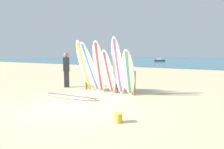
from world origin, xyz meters
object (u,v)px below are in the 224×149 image
object	(u,v)px
beachgoer_standing	(66,68)
small_boat_offshore	(160,60)
surfboard_leaning_far_left	(84,66)
surfboard_leaning_center	(108,72)
surfboard_leaning_right	(128,73)
surfboard_lying_on_sand	(71,96)
surfboard_leaning_left	(90,67)
sand_bucket	(118,118)
surfboard_leaning_center_left	(99,67)
surfboard_rack	(108,78)
surfboard_leaning_center_right	(118,66)

from	to	relation	value
beachgoer_standing	small_boat_offshore	distance (m)	35.78
surfboard_leaning_far_left	surfboard_leaning_center	xyz separation A→B (m)	(1.35, -0.04, -0.21)
surfboard_leaning_right	surfboard_lying_on_sand	bearing A→B (deg)	-144.60
surfboard_leaning_left	surfboard_leaning_right	size ratio (longest dim) A/B	1.17
surfboard_leaning_left	surfboard_leaning_center	bearing A→B (deg)	0.54
surfboard_lying_on_sand	sand_bucket	distance (m)	3.32
surfboard_leaning_center_left	surfboard_leaning_center	size ratio (longest dim) A/B	1.20
surfboard_rack	surfboard_leaning_center_left	size ratio (longest dim) A/B	1.15
surfboard_leaning_far_left	surfboard_leaning_center	size ratio (longest dim) A/B	1.23
surfboard_leaning_center_left	beachgoer_standing	xyz separation A→B (m)	(-2.28, 0.35, -0.16)
surfboard_leaning_center_left	beachgoer_standing	world-z (taller)	surfboard_leaning_center_left
surfboard_leaning_center_left	small_boat_offshore	size ratio (longest dim) A/B	0.94
surfboard_leaning_right	small_boat_offshore	size ratio (longest dim) A/B	0.79
surfboard_leaning_right	surfboard_rack	bearing A→B (deg)	164.54
surfboard_leaning_far_left	surfboard_leaning_center_left	world-z (taller)	surfboard_leaning_far_left
surfboard_leaning_center	surfboard_lying_on_sand	world-z (taller)	surfboard_leaning_center
surfboard_leaning_center_left	sand_bucket	world-z (taller)	surfboard_leaning_center_left
surfboard_leaning_left	surfboard_leaning_center	size ratio (longest dim) A/B	1.18
surfboard_leaning_left	beachgoer_standing	xyz separation A→B (m)	(-1.79, 0.33, -0.14)
surfboard_leaning_center_left	surfboard_leaning_far_left	bearing A→B (deg)	175.28
surfboard_lying_on_sand	surfboard_leaning_right	bearing A→B (deg)	35.40
surfboard_leaning_center_left	surfboard_lying_on_sand	xyz separation A→B (m)	(-0.49, -1.25, -1.10)
small_boat_offshore	surfboard_rack	bearing A→B (deg)	-75.85
surfboard_leaning_right	small_boat_offshore	world-z (taller)	surfboard_leaning_right
surfboard_rack	small_boat_offshore	xyz separation A→B (m)	(-8.87, 35.16, -0.37)
surfboard_rack	surfboard_leaning_far_left	world-z (taller)	surfboard_leaning_far_left
surfboard_leaning_center_right	sand_bucket	world-z (taller)	surfboard_leaning_center_right
surfboard_leaning_far_left	beachgoer_standing	xyz separation A→B (m)	(-1.40, 0.28, -0.19)
surfboard_leaning_center_left	sand_bucket	xyz separation A→B (m)	(2.50, -2.69, -1.02)
surfboard_leaning_left	sand_bucket	xyz separation A→B (m)	(2.98, -2.71, -1.00)
surfboard_leaning_left	surfboard_leaning_center_right	size ratio (longest dim) A/B	0.93
surfboard_leaning_center_right	small_boat_offshore	size ratio (longest dim) A/B	1.00
surfboard_leaning_center	surfboard_leaning_right	size ratio (longest dim) A/B	1.00
surfboard_lying_on_sand	small_boat_offshore	distance (m)	37.69
surfboard_leaning_left	surfboard_leaning_far_left	bearing A→B (deg)	172.87
surfboard_leaning_far_left	small_boat_offshore	size ratio (longest dim) A/B	0.96
surfboard_lying_on_sand	small_boat_offshore	xyz separation A→B (m)	(-8.13, 36.80, 0.22)
surfboard_leaning_right	small_boat_offshore	xyz separation A→B (m)	(-10.00, 35.47, -0.70)
surfboard_leaning_right	sand_bucket	distance (m)	3.10
surfboard_leaning_left	surfboard_leaning_center_right	world-z (taller)	surfboard_leaning_center_right
surfboard_rack	sand_bucket	size ratio (longest dim) A/B	11.16
surfboard_leaning_center_left	surfboard_leaning_center_right	size ratio (longest dim) A/B	0.95
surfboard_leaning_far_left	sand_bucket	bearing A→B (deg)	-39.29
surfboard_leaning_right	beachgoer_standing	world-z (taller)	surfboard_leaning_right
surfboard_leaning_center_right	surfboard_rack	bearing A→B (deg)	152.57
surfboard_leaning_center_right	surfboard_leaning_right	xyz separation A→B (m)	(0.46, 0.04, -0.25)
small_boat_offshore	surfboard_leaning_center	bearing A→B (deg)	-75.64
surfboard_leaning_far_left	small_boat_offshore	bearing A→B (deg)	102.31
surfboard_rack	surfboard_leaning_center_left	distance (m)	0.69
surfboard_rack	surfboard_leaning_center	world-z (taller)	surfboard_leaning_center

